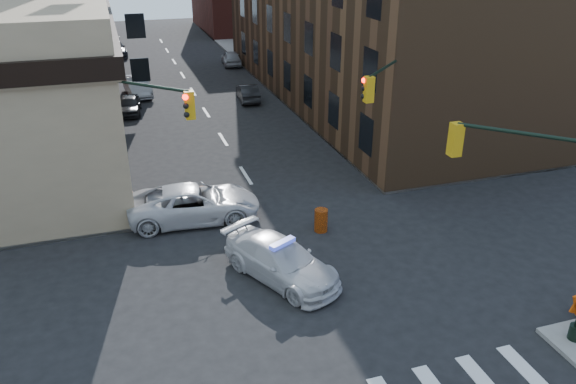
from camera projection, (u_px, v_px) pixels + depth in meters
ground at (308, 274)px, 21.56m from camera, size 140.00×140.00×0.00m
sidewalk_ne at (415, 61)px, 56.10m from camera, size 34.00×54.50×0.15m
commercial_row_ne at (373, 4)px, 41.56m from camera, size 14.00×34.00×14.00m
signal_pole_se at (566, 207)px, 16.50m from camera, size 5.40×5.27×8.00m
signal_pole_nw at (129, 138)px, 22.70m from camera, size 3.58×3.67×8.00m
signal_pole_ne at (389, 112)px, 25.94m from camera, size 3.67×3.58×8.00m
tree_ne_near at (288, 47)px, 44.56m from camera, size 3.00×3.00×4.85m
tree_ne_far at (262, 32)px, 51.46m from camera, size 3.00×3.00×4.85m
police_car at (281, 261)px, 21.04m from camera, size 4.14×5.47×1.47m
pickup at (194, 203)px, 25.28m from camera, size 6.09×3.20×1.63m
parked_car_wnear at (130, 105)px, 40.06m from camera, size 1.89×3.89×1.28m
parked_car_wfar at (137, 86)px, 44.29m from camera, size 2.10×4.77×1.52m
parked_car_wdeep at (114, 49)px, 58.17m from camera, size 2.56×5.54×1.57m
parked_car_enear at (248, 92)px, 43.07m from camera, size 1.69×4.01×1.29m
parked_car_efar at (231, 58)px, 54.35m from camera, size 1.99×4.23×1.40m
pedestrian_a at (40, 216)px, 23.56m from camera, size 0.81×0.79×1.87m
pedestrian_b at (45, 194)px, 25.89m from camera, size 0.95×0.89×1.55m
pedestrian_c at (41, 202)px, 24.97m from camera, size 1.02×0.50×1.67m
barrel_road at (321, 220)px, 24.44m from camera, size 0.76×0.76×1.03m
barrel_bank at (202, 197)px, 26.74m from camera, size 0.63×0.63×0.90m
barricade_nw_a at (121, 203)px, 25.68m from camera, size 1.38×0.88×0.96m
barricade_nw_b at (22, 210)px, 25.24m from camera, size 1.20×0.78×0.83m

